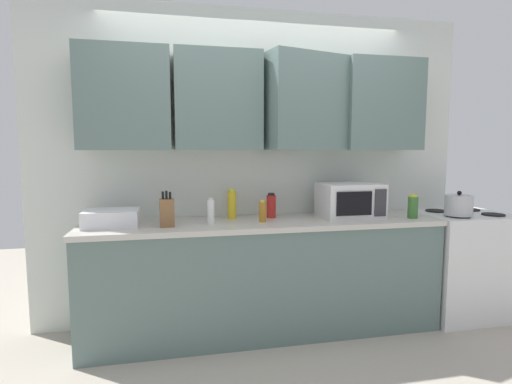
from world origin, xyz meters
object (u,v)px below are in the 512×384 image
at_px(kettle, 459,205).
at_px(microwave, 350,200).
at_px(knife_block, 167,212).
at_px(bottle_white_jar, 211,212).
at_px(bottle_green_oil, 413,207).
at_px(bottle_amber_vinegar, 263,212).
at_px(bottle_yellow_mustard, 232,204).
at_px(bottle_red_sauce, 271,206).
at_px(stove_range, 461,263).
at_px(dish_rack, 112,218).

distance_m(kettle, microwave, 0.91).
height_order(knife_block, bottle_white_jar, knife_block).
distance_m(bottle_green_oil, bottle_white_jar, 1.63).
bearing_deg(kettle, bottle_white_jar, 177.27).
bearing_deg(bottle_green_oil, kettle, -2.35).
relative_size(bottle_amber_vinegar, bottle_yellow_mustard, 0.69).
height_order(bottle_yellow_mustard, bottle_red_sauce, bottle_yellow_mustard).
xyz_separation_m(bottle_amber_vinegar, bottle_white_jar, (-0.40, -0.00, 0.01)).
bearing_deg(knife_block, bottle_amber_vinegar, 2.14).
bearing_deg(stove_range, bottle_red_sauce, 175.47).
relative_size(microwave, bottle_green_oil, 2.51).
distance_m(microwave, bottle_amber_vinegar, 0.75).
bearing_deg(bottle_amber_vinegar, microwave, 4.18).
distance_m(kettle, bottle_white_jar, 2.04).
xyz_separation_m(microwave, bottle_white_jar, (-1.14, -0.06, -0.05)).
bearing_deg(microwave, kettle, -9.67).
bearing_deg(bottle_white_jar, microwave, 2.80).
xyz_separation_m(bottle_yellow_mustard, bottle_red_sauce, (0.32, -0.02, -0.02)).
xyz_separation_m(stove_range, bottle_yellow_mustard, (-2.02, 0.15, 0.56)).
distance_m(bottle_amber_vinegar, bottle_white_jar, 0.40).
relative_size(dish_rack, knife_block, 1.46).
bearing_deg(bottle_green_oil, bottle_red_sauce, 167.02).
bearing_deg(bottle_yellow_mustard, bottle_white_jar, -133.78).
bearing_deg(bottle_red_sauce, bottle_green_oil, -12.98).
bearing_deg(bottle_amber_vinegar, bottle_red_sauce, 57.61).
relative_size(kettle, bottle_amber_vinegar, 1.29).
bearing_deg(bottle_yellow_mustard, stove_range, -4.31).
distance_m(microwave, knife_block, 1.46).
distance_m(dish_rack, bottle_yellow_mustard, 0.91).
height_order(stove_range, bottle_white_jar, bottle_white_jar).
xyz_separation_m(kettle, knife_block, (-2.35, 0.07, 0.01)).
bearing_deg(knife_block, bottle_red_sauce, 13.78).
bearing_deg(kettle, stove_range, 39.47).
bearing_deg(bottle_white_jar, bottle_green_oil, -2.82).
distance_m(bottle_amber_vinegar, bottle_yellow_mustard, 0.29).
height_order(bottle_green_oil, bottle_white_jar, bottle_white_jar).
relative_size(microwave, knife_block, 1.85).
relative_size(bottle_green_oil, bottle_white_jar, 0.96).
xyz_separation_m(bottle_yellow_mustard, bottle_green_oil, (1.44, -0.28, -0.02)).
distance_m(stove_range, bottle_green_oil, 0.80).
bearing_deg(bottle_yellow_mustard, microwave, -8.33).
xyz_separation_m(stove_range, microwave, (-1.07, 0.01, 0.59)).
distance_m(stove_range, microwave, 1.22).
height_order(kettle, bottle_white_jar, kettle).
relative_size(microwave, bottle_yellow_mustard, 1.97).
relative_size(bottle_yellow_mustard, bottle_white_jar, 1.23).
xyz_separation_m(dish_rack, bottle_amber_vinegar, (1.11, -0.06, 0.02)).
bearing_deg(bottle_green_oil, microwave, 164.39).
relative_size(bottle_yellow_mustard, bottle_green_oil, 1.27).
distance_m(stove_range, dish_rack, 2.96).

